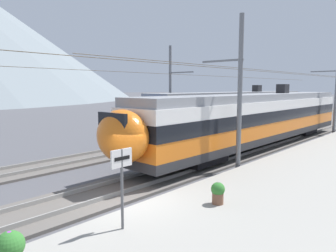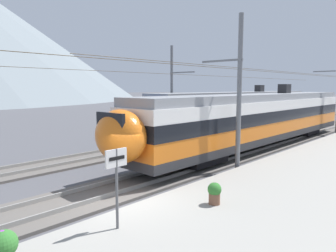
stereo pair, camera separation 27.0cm
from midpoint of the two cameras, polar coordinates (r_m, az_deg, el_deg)
The scene contains 11 objects.
ground_plane at distance 11.80m, azimuth -7.41°, elevation -14.44°, with size 400.00×400.00×0.00m, color #4C4C51.
platform_slab at distance 9.15m, azimuth 10.52°, elevation -19.92°, with size 120.00×7.07×0.35m, color gray.
track_near at distance 13.06m, azimuth -12.28°, elevation -12.07°, with size 120.00×3.00×0.28m.
track_far at distance 18.09m, azimuth -23.06°, elevation -7.10°, with size 120.00×3.00×0.28m.
train_near_platform at distance 22.69m, azimuth 16.27°, elevation 1.47°, with size 25.46×2.89×4.27m.
train_far_track at distance 31.96m, azimuth 12.82°, elevation 3.10°, with size 26.02×2.88×4.27m.
catenary_mast_mid at distance 16.23m, azimuth 12.71°, elevation 6.13°, with size 49.87×2.44×7.87m.
catenary_mast_far_side at distance 27.39m, azimuth 1.26°, elevation 6.56°, with size 49.87×2.66×7.85m.
platform_sign at distance 8.86m, azimuth -8.45°, elevation -8.01°, with size 0.70×0.08×2.28m.
potted_plant_platform_edge at distance 11.05m, azimuth 9.11°, elevation -11.71°, with size 0.47×0.47×0.75m.
potted_plant_by_shelter at distance 8.11m, azimuth -26.76°, elevation -18.95°, with size 0.62×0.62×0.88m.
Camera 2 is at (-6.82, -8.64, 4.30)m, focal length 33.69 mm.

